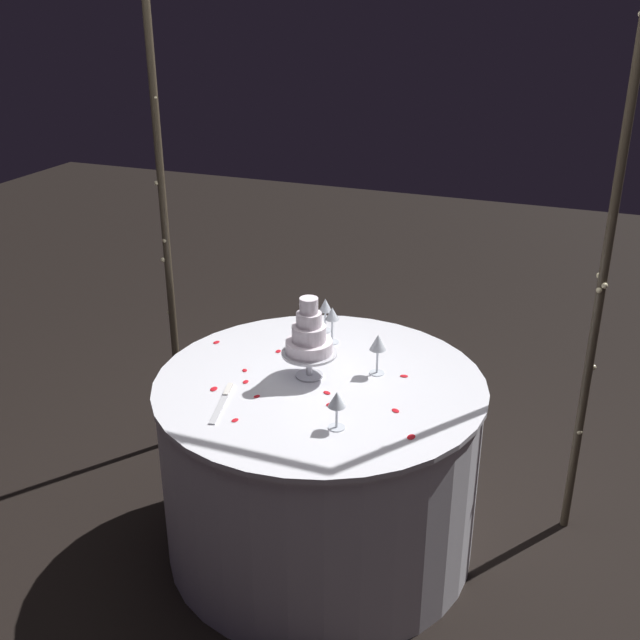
{
  "coord_description": "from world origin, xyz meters",
  "views": [
    {
      "loc": [
        0.96,
        -2.48,
        2.22
      ],
      "look_at": [
        0.0,
        0.0,
        1.05
      ],
      "focal_mm": 42.88,
      "sensor_mm": 36.0,
      "label": 1
    }
  ],
  "objects_px": {
    "tiered_cake": "(309,338)",
    "wine_glass_0": "(332,316)",
    "decorative_arch": "(364,160)",
    "cake_knife": "(223,401)",
    "main_table": "(320,465)",
    "wine_glass_2": "(337,401)",
    "wine_glass_3": "(325,307)",
    "wine_glass_1": "(378,344)"
  },
  "relations": [
    {
      "from": "wine_glass_0",
      "to": "main_table",
      "type": "bearing_deg",
      "value": -77.14
    },
    {
      "from": "main_table",
      "to": "wine_glass_2",
      "type": "distance_m",
      "value": 0.61
    },
    {
      "from": "main_table",
      "to": "tiered_cake",
      "type": "relative_size",
      "value": 3.9
    },
    {
      "from": "wine_glass_3",
      "to": "wine_glass_2",
      "type": "bearing_deg",
      "value": -66.33
    },
    {
      "from": "tiered_cake",
      "to": "wine_glass_0",
      "type": "height_order",
      "value": "tiered_cake"
    },
    {
      "from": "main_table",
      "to": "wine_glass_1",
      "type": "distance_m",
      "value": 0.57
    },
    {
      "from": "decorative_arch",
      "to": "main_table",
      "type": "xyz_separation_m",
      "value": [
        0.0,
        -0.5,
        -1.17
      ]
    },
    {
      "from": "wine_glass_2",
      "to": "wine_glass_3",
      "type": "height_order",
      "value": "wine_glass_3"
    },
    {
      "from": "main_table",
      "to": "wine_glass_2",
      "type": "height_order",
      "value": "wine_glass_2"
    },
    {
      "from": "wine_glass_2",
      "to": "wine_glass_3",
      "type": "bearing_deg",
      "value": 113.67
    },
    {
      "from": "main_table",
      "to": "wine_glass_1",
      "type": "bearing_deg",
      "value": 37.37
    },
    {
      "from": "main_table",
      "to": "wine_glass_3",
      "type": "xyz_separation_m",
      "value": [
        -0.15,
        0.45,
        0.51
      ]
    },
    {
      "from": "tiered_cake",
      "to": "wine_glass_3",
      "type": "xyz_separation_m",
      "value": [
        -0.1,
        0.43,
        -0.05
      ]
    },
    {
      "from": "wine_glass_3",
      "to": "wine_glass_1",
      "type": "bearing_deg",
      "value": -42.3
    },
    {
      "from": "tiered_cake",
      "to": "wine_glass_2",
      "type": "bearing_deg",
      "value": -54.1
    },
    {
      "from": "wine_glass_2",
      "to": "wine_glass_3",
      "type": "xyz_separation_m",
      "value": [
        -0.33,
        0.76,
        0.01
      ]
    },
    {
      "from": "main_table",
      "to": "wine_glass_2",
      "type": "bearing_deg",
      "value": -59.21
    },
    {
      "from": "decorative_arch",
      "to": "wine_glass_1",
      "type": "xyz_separation_m",
      "value": [
        0.19,
        -0.35,
        -0.64
      ]
    },
    {
      "from": "wine_glass_0",
      "to": "wine_glass_2",
      "type": "distance_m",
      "value": 0.7
    },
    {
      "from": "wine_glass_1",
      "to": "wine_glass_0",
      "type": "bearing_deg",
      "value": 142.54
    },
    {
      "from": "main_table",
      "to": "wine_glass_2",
      "type": "xyz_separation_m",
      "value": [
        0.18,
        -0.3,
        0.5
      ]
    },
    {
      "from": "wine_glass_2",
      "to": "wine_glass_3",
      "type": "distance_m",
      "value": 0.83
    },
    {
      "from": "decorative_arch",
      "to": "cake_knife",
      "type": "distance_m",
      "value": 1.13
    },
    {
      "from": "wine_glass_2",
      "to": "wine_glass_3",
      "type": "relative_size",
      "value": 0.92
    },
    {
      "from": "tiered_cake",
      "to": "wine_glass_0",
      "type": "distance_m",
      "value": 0.33
    },
    {
      "from": "tiered_cake",
      "to": "wine_glass_1",
      "type": "height_order",
      "value": "tiered_cake"
    },
    {
      "from": "tiered_cake",
      "to": "wine_glass_0",
      "type": "relative_size",
      "value": 2.03
    },
    {
      "from": "cake_knife",
      "to": "tiered_cake",
      "type": "bearing_deg",
      "value": 53.43
    },
    {
      "from": "main_table",
      "to": "wine_glass_1",
      "type": "height_order",
      "value": "wine_glass_1"
    },
    {
      "from": "wine_glass_2",
      "to": "main_table",
      "type": "bearing_deg",
      "value": 120.79
    },
    {
      "from": "main_table",
      "to": "tiered_cake",
      "type": "height_order",
      "value": "tiered_cake"
    },
    {
      "from": "wine_glass_1",
      "to": "wine_glass_2",
      "type": "relative_size",
      "value": 1.19
    },
    {
      "from": "decorative_arch",
      "to": "wine_glass_2",
      "type": "bearing_deg",
      "value": -77.31
    },
    {
      "from": "tiered_cake",
      "to": "wine_glass_0",
      "type": "bearing_deg",
      "value": 94.47
    },
    {
      "from": "wine_glass_1",
      "to": "wine_glass_2",
      "type": "height_order",
      "value": "wine_glass_1"
    },
    {
      "from": "wine_glass_3",
      "to": "tiered_cake",
      "type": "bearing_deg",
      "value": -77.34
    },
    {
      "from": "tiered_cake",
      "to": "wine_glass_1",
      "type": "xyz_separation_m",
      "value": [
        0.24,
        0.12,
        -0.04
      ]
    },
    {
      "from": "wine_glass_2",
      "to": "cake_knife",
      "type": "height_order",
      "value": "wine_glass_2"
    },
    {
      "from": "wine_glass_2",
      "to": "tiered_cake",
      "type": "bearing_deg",
      "value": 125.9
    },
    {
      "from": "decorative_arch",
      "to": "main_table",
      "type": "distance_m",
      "value": 1.27
    },
    {
      "from": "decorative_arch",
      "to": "wine_glass_0",
      "type": "xyz_separation_m",
      "value": [
        -0.08,
        -0.15,
        -0.65
      ]
    },
    {
      "from": "wine_glass_1",
      "to": "wine_glass_3",
      "type": "relative_size",
      "value": 1.09
    }
  ]
}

